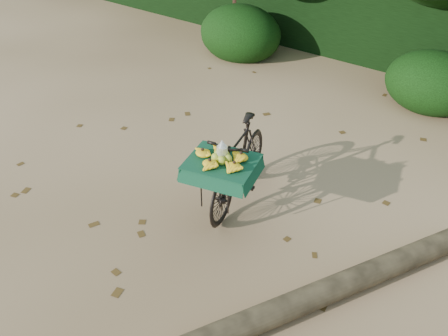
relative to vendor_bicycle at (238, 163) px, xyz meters
The scene contains 6 objects.
ground 0.72m from the vendor_bicycle, 139.92° to the left, with size 80.00×80.00×0.00m, color tan.
vendor_bicycle is the anchor object (origin of this frame).
fallen_log 2.15m from the vendor_bicycle, 20.80° to the right, with size 0.29×0.29×4.00m, color brown.
hedge_backdrop 6.56m from the vendor_bicycle, 92.59° to the left, with size 26.00×1.80×1.80m, color black.
bush_clumps 4.56m from the vendor_bicycle, 87.43° to the left, with size 8.80×1.70×0.90m, color black, non-canonical shape.
leaf_litter 1.12m from the vendor_bicycle, 108.22° to the left, with size 7.00×7.30×0.01m, color #503615, non-canonical shape.
Camera 1 is at (3.45, -4.63, 4.26)m, focal length 38.00 mm.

